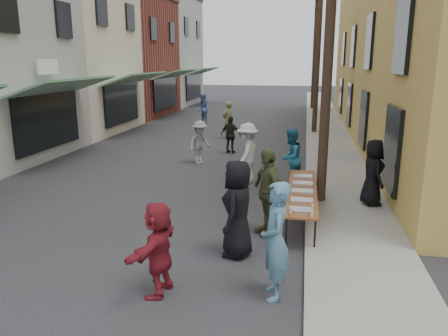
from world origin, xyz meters
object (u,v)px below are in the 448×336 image
(utility_pole_mid, at_px, (318,47))
(server, at_px, (373,172))
(utility_pole_far, at_px, (315,51))
(catering_tray_sausage, at_px, (302,211))
(utility_pole_near, at_px, (330,33))
(serving_table, at_px, (302,191))
(guest_front_c, at_px, (290,158))
(guest_front_a, at_px, (238,209))

(utility_pole_mid, relative_size, server, 5.14)
(utility_pole_far, distance_m, server, 24.41)
(utility_pole_mid, distance_m, utility_pole_far, 12.00)
(utility_pole_mid, relative_size, catering_tray_sausage, 18.00)
(utility_pole_far, distance_m, catering_tray_sausage, 27.23)
(utility_pole_near, distance_m, utility_pole_far, 24.00)
(serving_table, height_order, guest_front_c, guest_front_c)
(serving_table, distance_m, catering_tray_sausage, 1.65)
(utility_pole_near, relative_size, utility_pole_far, 1.00)
(utility_pole_near, xyz_separation_m, guest_front_c, (-0.90, 1.62, -3.60))
(serving_table, bearing_deg, guest_front_c, 97.73)
(catering_tray_sausage, bearing_deg, utility_pole_far, 88.94)
(guest_front_c, bearing_deg, guest_front_a, 15.72)
(utility_pole_mid, bearing_deg, catering_tray_sausage, -91.91)
(serving_table, bearing_deg, utility_pole_far, 88.87)
(utility_pole_far, relative_size, server, 5.14)
(serving_table, relative_size, guest_front_a, 2.04)
(catering_tray_sausage, height_order, guest_front_c, guest_front_c)
(utility_pole_mid, height_order, guest_front_a, utility_pole_mid)
(utility_pole_near, bearing_deg, server, -5.43)
(guest_front_a, bearing_deg, server, 146.03)
(utility_pole_far, relative_size, catering_tray_sausage, 18.00)
(utility_pole_far, bearing_deg, utility_pole_mid, -90.00)
(serving_table, height_order, server, server)
(guest_front_c, relative_size, server, 1.03)
(utility_pole_mid, xyz_separation_m, serving_table, (-0.50, -13.32, -3.79))
(guest_front_c, bearing_deg, utility_pole_near, 53.84)
(guest_front_c, xyz_separation_m, server, (2.20, -1.75, 0.07))
(catering_tray_sausage, distance_m, server, 3.37)
(serving_table, bearing_deg, catering_tray_sausage, -90.00)
(catering_tray_sausage, bearing_deg, guest_front_a, -151.84)
(utility_pole_near, xyz_separation_m, server, (1.30, -0.12, -3.52))
(catering_tray_sausage, bearing_deg, utility_pole_mid, 88.09)
(serving_table, bearing_deg, server, 33.66)
(guest_front_a, height_order, guest_front_c, guest_front_a)
(utility_pole_far, height_order, catering_tray_sausage, utility_pole_far)
(catering_tray_sausage, bearing_deg, guest_front_c, 94.97)
(utility_pole_far, xyz_separation_m, guest_front_c, (-0.90, -22.38, -3.60))
(server, bearing_deg, utility_pole_near, 70.42)
(serving_table, relative_size, guest_front_c, 2.22)
(utility_pole_near, bearing_deg, catering_tray_sausage, -99.55)
(utility_pole_near, bearing_deg, serving_table, -110.72)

